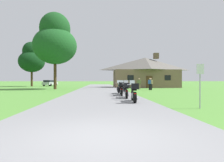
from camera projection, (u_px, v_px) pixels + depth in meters
ground_plane at (100, 91)px, 24.35m from camera, size 500.00×500.00×0.00m
asphalt_driveway at (100, 92)px, 22.35m from camera, size 6.40×80.00×0.06m
motorcycle_green_nearest_to_camera at (134, 93)px, 11.51m from camera, size 0.66×2.08×1.30m
motorcycle_red_second_in_row at (126, 90)px, 14.09m from camera, size 0.71×2.08×1.30m
motorcycle_silver_third_in_row at (122, 89)px, 16.44m from camera, size 0.87×2.08×1.30m
motorcycle_green_farthest_in_row at (120, 88)px, 18.62m from camera, size 0.76×2.08×1.30m
stone_lodge at (145, 72)px, 36.95m from camera, size 12.57×6.52×6.61m
bystander_olive_shirt_near_lodge at (139, 83)px, 28.39m from camera, size 0.51×0.35×1.67m
bystander_blue_shirt_beside_signpost at (150, 83)px, 26.78m from camera, size 0.45×0.39×1.67m
bystander_tan_shirt_by_tree at (151, 83)px, 26.75m from camera, size 0.47×0.39×1.67m
metal_signpost_roadside at (200, 80)px, 9.23m from camera, size 0.36×0.06×2.14m
tree_left_far at (32, 58)px, 42.60m from camera, size 5.60×5.60×9.88m
tree_left_near at (55, 41)px, 29.40m from camera, size 6.58×6.58×11.72m
parked_silver_suv_far_left at (50, 83)px, 46.16m from camera, size 2.77×4.89×1.40m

